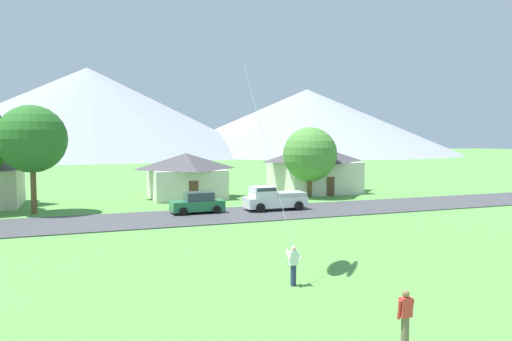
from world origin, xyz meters
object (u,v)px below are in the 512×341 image
Objects in this scene: house_left_center at (186,175)px; parked_car_green_west_end at (198,203)px; tree_left_of_center at (310,154)px; pickup_truck_white_west_side at (274,198)px; house_leftmost at (314,168)px; watcher_person at (405,317)px; tree_center at (32,139)px.

parked_car_green_west_end is at bearing -97.17° from house_left_center.
tree_left_of_center is 10.50m from pickup_truck_white_west_side.
house_leftmost reaches higher than pickup_truck_white_west_side.
pickup_truck_white_west_side reaches higher than watcher_person.
house_leftmost is 1.72× the size of pickup_truck_white_west_side.
house_left_center is at bearing -179.46° from house_leftmost.
house_leftmost is 1.18× the size of house_left_center.
house_left_center is (-14.51, -0.14, -0.40)m from house_leftmost.
house_leftmost is 5.35× the size of watcher_person.
house_left_center is at bearing 82.83° from parked_car_green_west_end.
tree_center reaches higher than watcher_person.
house_left_center is 12.79m from tree_left_of_center.
house_left_center is 36.71m from watcher_person.
tree_center is 20.00m from pickup_truck_white_west_side.
house_leftmost is at bearing 66.70° from watcher_person.
house_leftmost is 40.10m from watcher_person.
parked_car_green_west_end reaches higher than watcher_person.
parked_car_green_west_end is 6.38m from pickup_truck_white_west_side.
tree_center reaches higher than house_left_center.
tree_left_of_center reaches higher than parked_car_green_west_end.
pickup_truck_white_west_side is at bearing -5.21° from parked_car_green_west_end.
tree_center is 5.20× the size of watcher_person.
pickup_truck_white_west_side reaches higher than parked_car_green_west_end.
watcher_person is (12.31, -30.76, -5.12)m from tree_center.
watcher_person is at bearing -112.16° from tree_left_of_center.
watcher_person is (-6.36, -25.57, -0.18)m from pickup_truck_white_west_side.
house_leftmost is 1.03× the size of tree_center.
parked_car_green_west_end is (-15.83, -10.65, -1.88)m from house_leftmost.
pickup_truck_white_west_side is (18.67, -5.19, -4.93)m from tree_center.
tree_left_of_center is (-2.52, -4.10, 1.66)m from house_leftmost.
pickup_truck_white_west_side is (-9.48, -11.22, -1.69)m from house_leftmost.
house_left_center is at bearing 87.92° from watcher_person.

